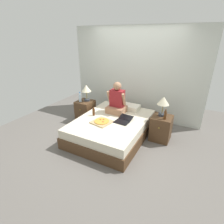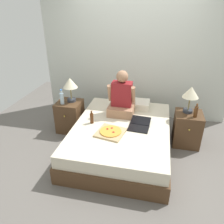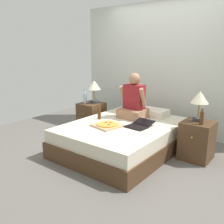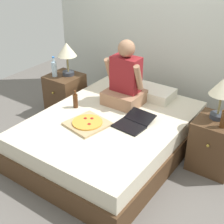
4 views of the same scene
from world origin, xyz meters
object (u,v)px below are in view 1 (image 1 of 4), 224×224
Objects in this scene: laptop at (123,120)px; pizza_box at (102,122)px; water_bottle at (80,98)px; lamp_on_right_nightstand at (163,102)px; nightstand_left at (85,111)px; person_seated at (117,102)px; beer_bottle at (165,115)px; beer_bottle_on_bed at (94,112)px; nightstand_right at (161,128)px; bed at (112,128)px; lamp_on_left_nightstand at (86,89)px.

pizza_box is at bearing -145.13° from laptop.
water_bottle is 2.20m from lamp_on_right_nightstand.
person_seated reaches higher than nightstand_left.
beer_bottle_on_bed is at bearing -168.56° from beer_bottle.
lamp_on_right_nightstand is at bearing 120.94° from nightstand_right.
laptop is 1.99× the size of beer_bottle_on_bed.
laptop is at bearing -161.54° from beer_bottle.
lamp_on_right_nightstand reaches higher than beer_bottle_on_bed.
bed is 1.28m from water_bottle.
lamp_on_right_nightstand is (2.18, 0.14, 0.22)m from water_bottle.
nightstand_left is at bearing 48.35° from water_bottle.
laptop is (0.36, -0.40, -0.27)m from person_seated.
nightstand_right reaches higher than bed.
water_bottle is (-0.08, -0.09, 0.40)m from nightstand_left.
pizza_box is (-0.12, -0.27, 0.25)m from bed.
laptop is (1.31, -0.44, -0.44)m from lamp_on_left_nightstand.
lamp_on_left_nightstand reaches higher than pizza_box.
pizza_box is at bearing -32.56° from beer_bottle_on_bed.
nightstand_left is 2.19m from lamp_on_right_nightstand.
beer_bottle is at bearing 11.44° from beer_bottle_on_bed.
nightstand_left reaches higher than bed.
lamp_on_right_nightstand reaches higher than beer_bottle.
laptop is at bearing -11.74° from water_bottle.
lamp_on_right_nightstand is (2.10, 0.05, 0.62)m from nightstand_left.
laptop is 0.49m from pizza_box.
nightstand_left is at bearing 144.85° from pizza_box.
lamp_on_left_nightstand is (-1.03, 0.45, 0.69)m from bed.
beer_bottle reaches higher than nightstand_left.
nightstand_left is at bearing -179.48° from person_seated.
bed is 4.66× the size of laptop.
lamp_on_right_nightstand is at bearing 31.70° from pizza_box.
lamp_on_right_nightstand is at bearing 1.36° from nightstand_left.
beer_bottle is (2.16, -0.15, -0.23)m from lamp_on_left_nightstand.
nightstand_right is (1.07, 0.40, 0.07)m from bed.
pizza_box is at bearing -93.54° from person_seated.
nightstand_right is 1.37m from pizza_box.
lamp_on_left_nightstand and lamp_on_right_nightstand have the same top height.
pizza_box is at bearing -29.31° from water_bottle.
lamp_on_right_nightstand reaches higher than nightstand_left.
nightstand_right is at bearing 2.33° from water_bottle.
bed is 3.51× the size of nightstand_left.
nightstand_left is at bearing 177.40° from beer_bottle.
lamp_on_left_nightstand is at bearing 49.40° from water_bottle.
beer_bottle_on_bed reaches higher than bed.
bed is at bearing -177.07° from laptop.
lamp_on_right_nightstand is (1.04, 0.45, 0.69)m from bed.
nightstand_right is 0.75× the size of person_seated.
lamp_on_right_nightstand is 1.03× the size of laptop.
nightstand_left is at bearing 180.00° from nightstand_right.
pizza_box is (1.03, -0.58, -0.22)m from water_bottle.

